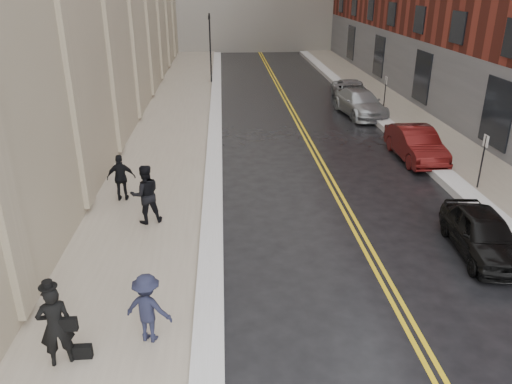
{
  "coord_description": "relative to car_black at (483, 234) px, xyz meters",
  "views": [
    {
      "loc": [
        -1.74,
        -9.03,
        7.49
      ],
      "look_at": [
        -0.82,
        4.72,
        1.6
      ],
      "focal_mm": 35.0,
      "sensor_mm": 36.0,
      "label": 1
    }
  ],
  "objects": [
    {
      "name": "ground",
      "position": [
        -5.73,
        -3.39,
        -0.66
      ],
      "size": [
        160.0,
        160.0,
        0.0
      ],
      "primitive_type": "plane",
      "color": "black",
      "rests_on": "ground"
    },
    {
      "name": "sidewalk_left",
      "position": [
        -10.23,
        12.61,
        -0.58
      ],
      "size": [
        4.0,
        64.0,
        0.15
      ],
      "primitive_type": "cube",
      "color": "gray",
      "rests_on": "ground"
    },
    {
      "name": "sidewalk_right",
      "position": [
        3.27,
        12.61,
        -0.58
      ],
      "size": [
        3.0,
        64.0,
        0.15
      ],
      "primitive_type": "cube",
      "color": "gray",
      "rests_on": "ground"
    },
    {
      "name": "lane_stripe_a",
      "position": [
        -3.35,
        12.61,
        -0.66
      ],
      "size": [
        0.12,
        64.0,
        0.01
      ],
      "primitive_type": "cube",
      "color": "gold",
      "rests_on": "ground"
    },
    {
      "name": "lane_stripe_b",
      "position": [
        -3.11,
        12.61,
        -0.66
      ],
      "size": [
        0.12,
        64.0,
        0.01
      ],
      "primitive_type": "cube",
      "color": "gold",
      "rests_on": "ground"
    },
    {
      "name": "snow_ridge_left",
      "position": [
        -7.93,
        12.61,
        -0.53
      ],
      "size": [
        0.7,
        60.8,
        0.26
      ],
      "primitive_type": "cube",
      "color": "silver",
      "rests_on": "ground"
    },
    {
      "name": "snow_ridge_right",
      "position": [
        1.42,
        12.61,
        -0.51
      ],
      "size": [
        0.85,
        60.8,
        0.3
      ],
      "primitive_type": "cube",
      "color": "silver",
      "rests_on": "ground"
    },
    {
      "name": "traffic_signal",
      "position": [
        -8.33,
        26.61,
        2.42
      ],
      "size": [
        0.18,
        0.15,
        5.2
      ],
      "color": "black",
      "rests_on": "ground"
    },
    {
      "name": "parking_sign_near",
      "position": [
        2.17,
        4.61,
        0.7
      ],
      "size": [
        0.06,
        0.35,
        2.23
      ],
      "color": "black",
      "rests_on": "ground"
    },
    {
      "name": "parking_sign_far",
      "position": [
        2.17,
        16.61,
        0.7
      ],
      "size": [
        0.06,
        0.35,
        2.23
      ],
      "color": "black",
      "rests_on": "ground"
    },
    {
      "name": "car_black",
      "position": [
        0.0,
        0.0,
        0.0
      ],
      "size": [
        1.9,
        4.0,
        1.32
      ],
      "primitive_type": "imported",
      "rotation": [
        0.0,
        0.0,
        -0.09
      ],
      "color": "black",
      "rests_on": "ground"
    },
    {
      "name": "car_maroon",
      "position": [
        1.07,
        8.35,
        0.07
      ],
      "size": [
        1.58,
        4.43,
        1.45
      ],
      "primitive_type": "imported",
      "rotation": [
        0.0,
        0.0,
        0.01
      ],
      "color": "#4F0E0E",
      "rests_on": "ground"
    },
    {
      "name": "car_silver_near",
      "position": [
        0.64,
        16.37,
        0.08
      ],
      "size": [
        2.63,
        5.27,
        1.47
      ],
      "primitive_type": "imported",
      "rotation": [
        0.0,
        0.0,
        0.11
      ],
      "color": "#9CA0A4",
      "rests_on": "ground"
    },
    {
      "name": "car_silver_far",
      "position": [
        1.07,
        20.29,
        -0.01
      ],
      "size": [
        2.52,
        4.81,
        1.29
      ],
      "primitive_type": "imported",
      "rotation": [
        0.0,
        0.0,
        -0.08
      ],
      "color": "#9FA1A7",
      "rests_on": "ground"
    },
    {
      "name": "pedestrian_main",
      "position": [
        -10.95,
        -4.01,
        0.42
      ],
      "size": [
        0.79,
        0.65,
        1.85
      ],
      "primitive_type": "imported",
      "rotation": [
        0.0,
        0.0,
        3.5
      ],
      "color": "black",
      "rests_on": "sidewalk_left"
    },
    {
      "name": "pedestrian_a",
      "position": [
        -10.04,
        2.47,
        0.48
      ],
      "size": [
        1.14,
        1.0,
        1.97
      ],
      "primitive_type": "imported",
      "rotation": [
        0.0,
        0.0,
        3.45
      ],
      "color": "black",
      "rests_on": "sidewalk_left"
    },
    {
      "name": "pedestrian_b",
      "position": [
        -9.2,
        -3.39,
        0.3
      ],
      "size": [
        1.19,
        0.9,
        1.63
      ],
      "primitive_type": "imported",
      "rotation": [
        0.0,
        0.0,
        2.83
      ],
      "color": "#1C1E32",
      "rests_on": "sidewalk_left"
    },
    {
      "name": "pedestrian_c",
      "position": [
        -11.15,
        4.34,
        0.34
      ],
      "size": [
        1.02,
        0.47,
        1.7
      ],
      "primitive_type": "imported",
      "rotation": [
        0.0,
        0.0,
        3.2
      ],
      "color": "black",
      "rests_on": "sidewalk_left"
    }
  ]
}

